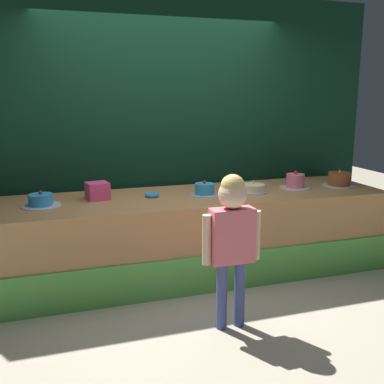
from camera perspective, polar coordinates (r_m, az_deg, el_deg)
ground_plane at (r=4.14m, az=0.44°, el=-12.69°), size 12.00×12.00×0.00m
stage_platform at (r=4.45m, az=-1.64°, el=-5.48°), size 4.12×1.05×0.79m
curtain_backdrop at (r=4.85m, az=-3.79°, el=7.84°), size 4.79×0.08×2.75m
child_figure at (r=3.35m, az=5.01°, el=-4.84°), size 0.46×0.21×1.18m
pink_box at (r=4.29m, az=-11.74°, el=0.14°), size 0.22×0.22×0.16m
donut at (r=4.32m, az=-5.03°, el=-0.34°), size 0.14×0.14×0.04m
cake_left at (r=4.15m, az=-18.39°, el=-1.06°), size 0.34×0.34×0.14m
cake_center_left at (r=4.38m, az=1.57°, el=0.29°), size 0.28×0.28×0.14m
cake_center_right at (r=4.55m, az=7.65°, el=0.45°), size 0.29×0.29×0.14m
cake_right at (r=4.82m, az=12.78°, el=1.25°), size 0.32×0.32×0.18m
cake_far_right at (r=5.05m, az=17.93°, el=1.47°), size 0.35×0.35×0.19m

